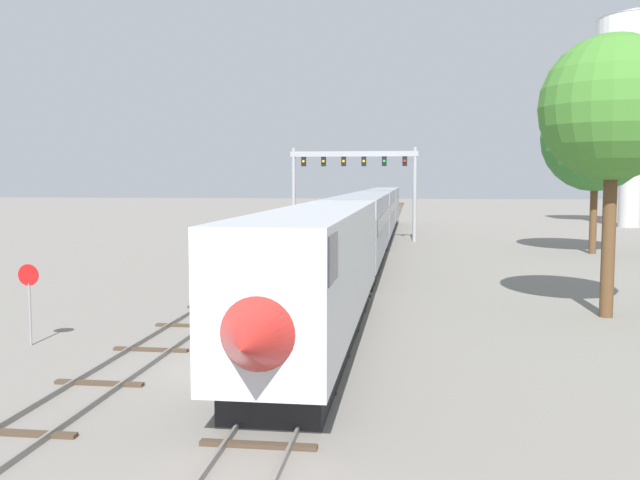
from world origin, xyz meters
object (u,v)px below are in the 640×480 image
object	(u,v)px
stop_sign	(29,293)
signal_gantry	(354,173)
passenger_train	(370,220)
water_tower	(635,57)
trackside_tree_mid	(596,138)
trackside_tree_left	(613,109)

from	to	relation	value
stop_sign	signal_gantry	bearing A→B (deg)	79.97
passenger_train	signal_gantry	bearing A→B (deg)	101.61
signal_gantry	passenger_train	bearing A→B (deg)	-78.39
water_tower	trackside_tree_mid	xyz separation A→B (m)	(-12.38, -33.19, -11.53)
trackside_tree_left	passenger_train	bearing A→B (deg)	114.82
water_tower	stop_sign	size ratio (longest dim) A/B	9.19
trackside_tree_mid	passenger_train	bearing A→B (deg)	-173.64
passenger_train	stop_sign	xyz separation A→B (m)	(-10.00, -32.87, -0.73)
passenger_train	water_tower	world-z (taller)	water_tower
stop_sign	water_tower	bearing A→B (deg)	59.65
passenger_train	stop_sign	world-z (taller)	passenger_train
signal_gantry	water_tower	distance (m)	42.56
signal_gantry	trackside_tree_mid	bearing A→B (deg)	-24.59
passenger_train	trackside_tree_mid	world-z (taller)	trackside_tree_mid
signal_gantry	stop_sign	distance (m)	44.75
passenger_train	water_tower	size ratio (longest dim) A/B	3.14
signal_gantry	stop_sign	bearing A→B (deg)	-100.03
trackside_tree_left	trackside_tree_mid	world-z (taller)	trackside_tree_mid
stop_sign	trackside_tree_mid	distance (m)	44.91
trackside_tree_mid	signal_gantry	bearing A→B (deg)	155.41
water_tower	trackside_tree_mid	world-z (taller)	water_tower
water_tower	stop_sign	bearing A→B (deg)	-120.35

